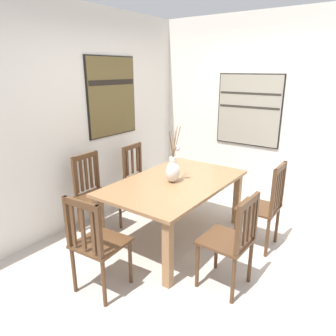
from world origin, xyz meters
TOP-DOWN VIEW (x-y plane):
  - ground_plane at (0.00, 0.00)m, footprint 6.40×6.40m
  - wall_back at (0.00, 1.86)m, footprint 6.40×0.12m
  - wall_side at (1.86, 0.00)m, footprint 0.12×6.40m
  - dining_table at (0.18, 0.56)m, footprint 1.70×1.06m
  - centerpiece_vase at (0.15, 0.57)m, footprint 0.27×0.20m
  - chair_0 at (0.58, 1.43)m, footprint 0.44×0.44m
  - chair_1 at (0.59, -0.36)m, footprint 0.43×0.43m
  - chair_2 at (-0.22, 1.49)m, footprint 0.43×0.43m
  - chair_3 at (-0.27, -0.36)m, footprint 0.43×0.43m
  - chair_4 at (-1.01, 0.59)m, footprint 0.45×0.45m
  - painting_on_back_wall at (0.46, 1.79)m, footprint 0.87×0.05m
  - painting_on_side_wall at (1.79, 0.37)m, footprint 0.05×0.96m

SIDE VIEW (x-z plane):
  - ground_plane at x=0.00m, z-range -0.03..0.00m
  - chair_0 at x=0.58m, z-range 0.02..0.96m
  - chair_3 at x=-0.27m, z-range 0.03..0.96m
  - chair_4 at x=-1.01m, z-range 0.02..0.97m
  - chair_2 at x=-0.22m, z-range 0.03..1.00m
  - chair_1 at x=0.59m, z-range 0.02..1.02m
  - dining_table at x=0.18m, z-range 0.27..0.99m
  - centerpiece_vase at x=0.15m, z-range 0.54..1.19m
  - wall_back at x=0.00m, z-range 0.00..2.70m
  - wall_side at x=1.86m, z-range 0.00..2.70m
  - painting_on_side_wall at x=1.79m, z-range 0.87..1.89m
  - painting_on_back_wall at x=0.46m, z-range 1.07..2.12m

